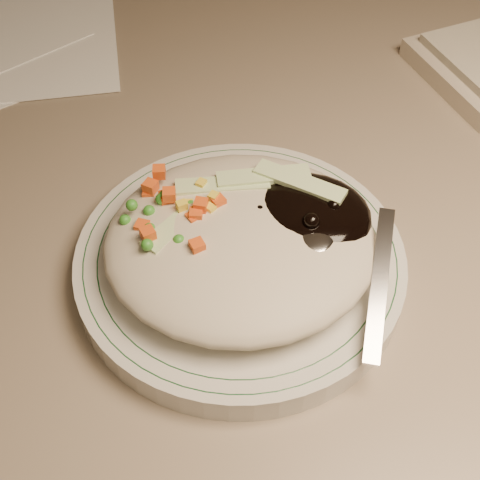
{
  "coord_description": "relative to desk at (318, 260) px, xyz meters",
  "views": [
    {
      "loc": [
        -0.13,
        0.9,
        1.14
      ],
      "look_at": [
        -0.1,
        1.21,
        0.78
      ],
      "focal_mm": 50.0,
      "sensor_mm": 36.0,
      "label": 1
    }
  ],
  "objects": [
    {
      "name": "desk",
      "position": [
        0.0,
        0.0,
        0.0
      ],
      "size": [
        1.4,
        0.7,
        0.74
      ],
      "color": "#7E6E5B",
      "rests_on": "ground"
    },
    {
      "name": "plate",
      "position": [
        -0.1,
        -0.17,
        0.21
      ],
      "size": [
        0.24,
        0.24,
        0.02
      ],
      "primitive_type": "cylinder",
      "color": "silver",
      "rests_on": "desk"
    },
    {
      "name": "plate_rim",
      "position": [
        -0.1,
        -0.17,
        0.22
      ],
      "size": [
        0.23,
        0.23,
        0.0
      ],
      "color": "#144723",
      "rests_on": "plate"
    },
    {
      "name": "meal",
      "position": [
        -0.1,
        -0.17,
        0.24
      ],
      "size": [
        0.21,
        0.19,
        0.05
      ],
      "color": "#B2A990",
      "rests_on": "plate"
    }
  ]
}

